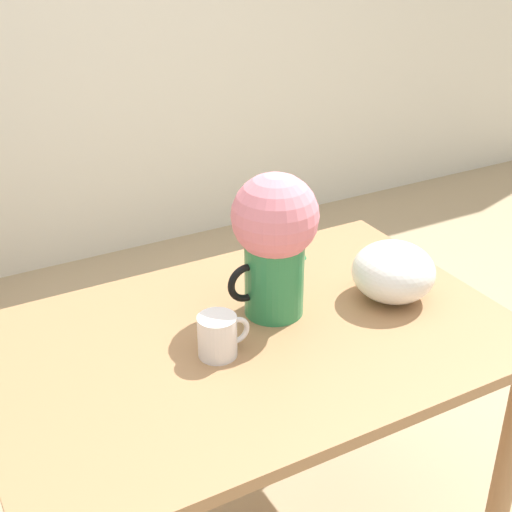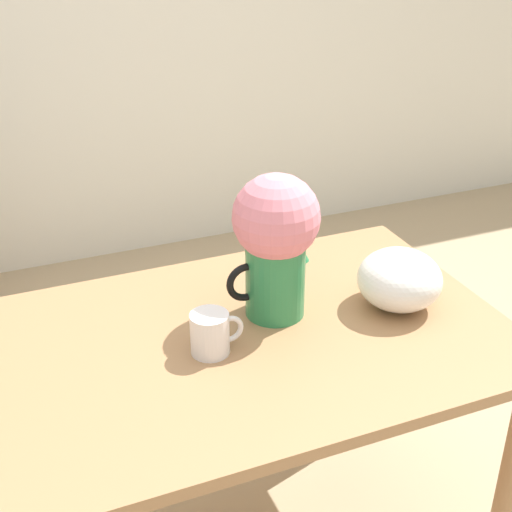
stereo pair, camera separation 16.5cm
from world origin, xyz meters
name	(u,v)px [view 2 (the right image)]	position (x,y,z in m)	size (l,w,h in m)	color
table	(247,372)	(-0.06, 0.12, 0.62)	(1.22, 0.80, 0.72)	#A3754C
flower_vase	(276,236)	(0.04, 0.18, 0.93)	(0.23, 0.21, 0.36)	#2D844C
coffee_mug	(211,333)	(-0.15, 0.09, 0.77)	(0.12, 0.09, 0.10)	white
white_bowl	(399,279)	(0.34, 0.10, 0.80)	(0.21, 0.21, 0.15)	white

